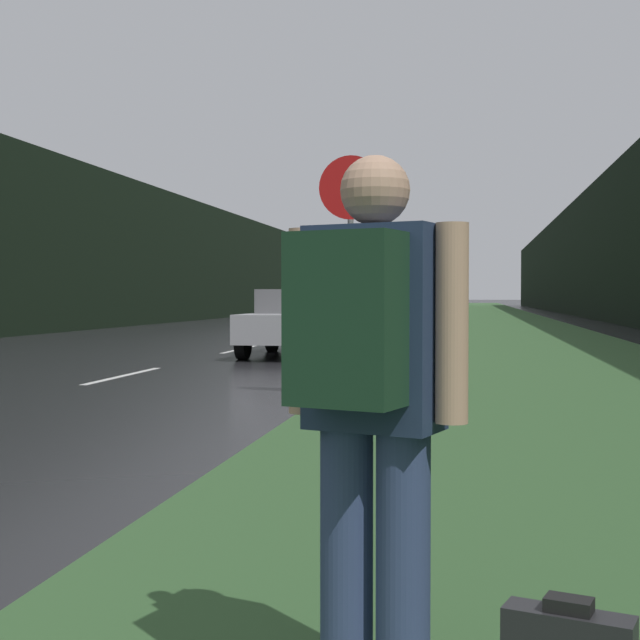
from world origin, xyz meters
name	(u,v)px	position (x,y,z in m)	size (l,w,h in m)	color
grass_verge	(500,324)	(6.59, 40.00, 0.01)	(6.00, 240.00, 0.02)	#33562D
lane_stripe_c	(124,376)	(0.00, 12.38, 0.00)	(0.12, 3.00, 0.01)	silver
lane_stripe_d	(240,349)	(0.00, 19.38, 0.00)	(0.12, 3.00, 0.01)	silver
lane_stripe_e	(298,336)	(0.00, 26.38, 0.00)	(0.12, 3.00, 0.01)	silver
treeline_far_side	(216,265)	(-9.59, 50.00, 3.07)	(2.00, 140.00, 6.14)	black
treeline_near_side	(606,253)	(12.59, 50.00, 3.63)	(2.00, 140.00, 7.26)	black
stop_sign	(351,247)	(3.98, 9.55, 1.83)	(0.75, 0.07, 2.91)	slate
hitchhiker_with_backpack	(369,393)	(5.11, 1.78, 0.96)	(0.56, 0.49, 1.68)	navy
car_passing_near	(299,322)	(1.79, 17.50, 0.72)	(1.93, 4.15, 1.39)	#9E9EA3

